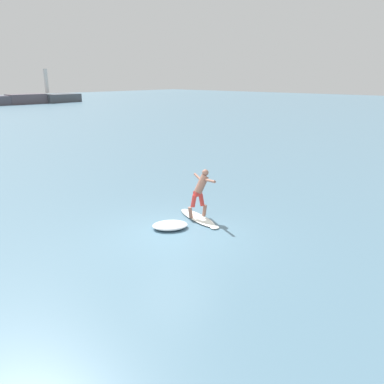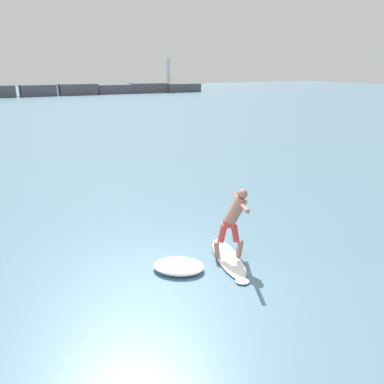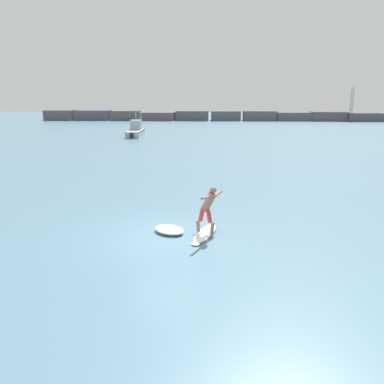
# 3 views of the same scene
# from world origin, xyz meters

# --- Properties ---
(ground_plane) EXTENTS (200.00, 200.00, 0.00)m
(ground_plane) POSITION_xyz_m (0.00, 0.00, 0.00)
(ground_plane) COLOR slate
(surfboard) EXTENTS (1.14, 2.28, 0.21)m
(surfboard) POSITION_xyz_m (1.48, 0.34, 0.04)
(surfboard) COLOR white
(surfboard) RESTS_ON ground
(surfer) EXTENTS (0.97, 1.52, 1.69)m
(surfer) POSITION_xyz_m (1.59, 0.33, 1.08)
(surfer) COLOR #996654
(surfer) RESTS_ON surfboard
(wave_foam_at_tail) EXTENTS (1.42, 1.36, 0.22)m
(wave_foam_at_tail) POSITION_xyz_m (0.20, 0.46, 0.11)
(wave_foam_at_tail) COLOR white
(wave_foam_at_tail) RESTS_ON ground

